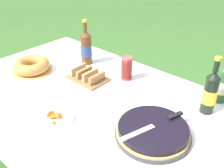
{
  "coord_description": "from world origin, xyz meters",
  "views": [
    {
      "loc": [
        0.98,
        -0.85,
        1.51
      ],
      "look_at": [
        0.11,
        0.13,
        0.74
      ],
      "focal_mm": 40.0,
      "sensor_mm": 36.0,
      "label": 1
    }
  ],
  "objects_px": {
    "serving_knife": "(158,123)",
    "cider_bottle_amber": "(86,48)",
    "berry_tart": "(153,131)",
    "bread_board": "(87,76)",
    "juice_bottle_red": "(210,92)",
    "cup_stack": "(127,69)",
    "snack_plate_left": "(54,117)",
    "cider_bottle_green": "(223,83)",
    "bundt_cake": "(32,66)"
  },
  "relations": [
    {
      "from": "cup_stack",
      "to": "juice_bottle_red",
      "type": "relative_size",
      "value": 0.5
    },
    {
      "from": "bundt_cake",
      "to": "cup_stack",
      "type": "bearing_deg",
      "value": 31.6
    },
    {
      "from": "serving_knife",
      "to": "berry_tart",
      "type": "bearing_deg",
      "value": -0.0
    },
    {
      "from": "cider_bottle_amber",
      "to": "juice_bottle_red",
      "type": "distance_m",
      "value": 0.94
    },
    {
      "from": "cup_stack",
      "to": "cider_bottle_green",
      "type": "bearing_deg",
      "value": 16.05
    },
    {
      "from": "berry_tart",
      "to": "cider_bottle_amber",
      "type": "height_order",
      "value": "cider_bottle_amber"
    },
    {
      "from": "berry_tart",
      "to": "cup_stack",
      "type": "relative_size",
      "value": 2.27
    },
    {
      "from": "juice_bottle_red",
      "to": "berry_tart",
      "type": "bearing_deg",
      "value": -107.43
    },
    {
      "from": "berry_tart",
      "to": "serving_knife",
      "type": "bearing_deg",
      "value": 72.97
    },
    {
      "from": "cider_bottle_green",
      "to": "cider_bottle_amber",
      "type": "bearing_deg",
      "value": -169.85
    },
    {
      "from": "berry_tart",
      "to": "serving_knife",
      "type": "xyz_separation_m",
      "value": [
        0.01,
        0.03,
        0.04
      ]
    },
    {
      "from": "juice_bottle_red",
      "to": "bread_board",
      "type": "relative_size",
      "value": 1.27
    },
    {
      "from": "bundt_cake",
      "to": "serving_knife",
      "type": "bearing_deg",
      "value": 1.97
    },
    {
      "from": "cider_bottle_amber",
      "to": "berry_tart",
      "type": "bearing_deg",
      "value": -22.57
    },
    {
      "from": "serving_knife",
      "to": "cup_stack",
      "type": "height_order",
      "value": "cup_stack"
    },
    {
      "from": "bundt_cake",
      "to": "bread_board",
      "type": "xyz_separation_m",
      "value": [
        0.39,
        0.18,
        -0.02
      ]
    },
    {
      "from": "serving_knife",
      "to": "cider_bottle_amber",
      "type": "relative_size",
      "value": 1.09
    },
    {
      "from": "berry_tart",
      "to": "bread_board",
      "type": "distance_m",
      "value": 0.66
    },
    {
      "from": "serving_knife",
      "to": "snack_plate_left",
      "type": "xyz_separation_m",
      "value": [
        -0.47,
        -0.27,
        -0.05
      ]
    },
    {
      "from": "snack_plate_left",
      "to": "bread_board",
      "type": "distance_m",
      "value": 0.45
    },
    {
      "from": "cider_bottle_green",
      "to": "snack_plate_left",
      "type": "xyz_separation_m",
      "value": [
        -0.58,
        -0.75,
        -0.11
      ]
    },
    {
      "from": "cider_bottle_green",
      "to": "snack_plate_left",
      "type": "distance_m",
      "value": 0.96
    },
    {
      "from": "cider_bottle_amber",
      "to": "snack_plate_left",
      "type": "bearing_deg",
      "value": -58.24
    },
    {
      "from": "berry_tart",
      "to": "bundt_cake",
      "type": "xyz_separation_m",
      "value": [
        -1.02,
        -0.01,
        0.01
      ]
    },
    {
      "from": "cup_stack",
      "to": "bread_board",
      "type": "height_order",
      "value": "cup_stack"
    },
    {
      "from": "berry_tart",
      "to": "juice_bottle_red",
      "type": "xyz_separation_m",
      "value": [
        0.11,
        0.36,
        0.1
      ]
    },
    {
      "from": "berry_tart",
      "to": "serving_knife",
      "type": "distance_m",
      "value": 0.05
    },
    {
      "from": "cup_stack",
      "to": "bundt_cake",
      "type": "bearing_deg",
      "value": -148.4
    },
    {
      "from": "berry_tart",
      "to": "snack_plate_left",
      "type": "height_order",
      "value": "berry_tart"
    },
    {
      "from": "berry_tart",
      "to": "cider_bottle_amber",
      "type": "xyz_separation_m",
      "value": [
        -0.82,
        0.34,
        0.1
      ]
    },
    {
      "from": "cider_bottle_green",
      "to": "juice_bottle_red",
      "type": "bearing_deg",
      "value": -93.69
    },
    {
      "from": "cider_bottle_amber",
      "to": "bread_board",
      "type": "bearing_deg",
      "value": -42.37
    },
    {
      "from": "cup_stack",
      "to": "cider_bottle_amber",
      "type": "height_order",
      "value": "cider_bottle_amber"
    },
    {
      "from": "berry_tart",
      "to": "juice_bottle_red",
      "type": "height_order",
      "value": "juice_bottle_red"
    },
    {
      "from": "cup_stack",
      "to": "juice_bottle_red",
      "type": "bearing_deg",
      "value": 1.11
    },
    {
      "from": "serving_knife",
      "to": "cider_bottle_amber",
      "type": "height_order",
      "value": "cider_bottle_amber"
    },
    {
      "from": "snack_plate_left",
      "to": "serving_knife",
      "type": "bearing_deg",
      "value": 29.96
    },
    {
      "from": "bread_board",
      "to": "cider_bottle_green",
      "type": "bearing_deg",
      "value": 24.18
    },
    {
      "from": "bundt_cake",
      "to": "juice_bottle_red",
      "type": "height_order",
      "value": "juice_bottle_red"
    },
    {
      "from": "cider_bottle_green",
      "to": "snack_plate_left",
      "type": "bearing_deg",
      "value": -127.74
    },
    {
      "from": "cup_stack",
      "to": "bread_board",
      "type": "distance_m",
      "value": 0.27
    },
    {
      "from": "cider_bottle_amber",
      "to": "bread_board",
      "type": "xyz_separation_m",
      "value": [
        0.19,
        -0.17,
        -0.1
      ]
    },
    {
      "from": "snack_plate_left",
      "to": "juice_bottle_red",
      "type": "bearing_deg",
      "value": 46.38
    },
    {
      "from": "juice_bottle_red",
      "to": "bread_board",
      "type": "xyz_separation_m",
      "value": [
        -0.75,
        -0.19,
        -0.1
      ]
    },
    {
      "from": "berry_tart",
      "to": "cider_bottle_green",
      "type": "height_order",
      "value": "cider_bottle_green"
    },
    {
      "from": "cup_stack",
      "to": "snack_plate_left",
      "type": "relative_size",
      "value": 0.73
    },
    {
      "from": "bundt_cake",
      "to": "cider_bottle_amber",
      "type": "height_order",
      "value": "cider_bottle_amber"
    },
    {
      "from": "cup_stack",
      "to": "snack_plate_left",
      "type": "xyz_separation_m",
      "value": [
        -0.02,
        -0.59,
        -0.07
      ]
    },
    {
      "from": "berry_tart",
      "to": "bread_board",
      "type": "relative_size",
      "value": 1.42
    },
    {
      "from": "cup_stack",
      "to": "snack_plate_left",
      "type": "height_order",
      "value": "cup_stack"
    }
  ]
}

